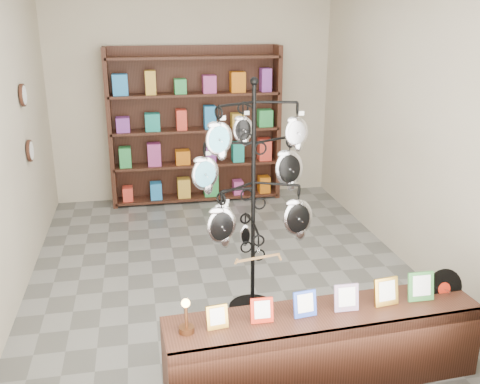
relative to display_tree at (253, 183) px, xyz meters
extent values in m
plane|color=slate|center=(-0.14, 0.89, -1.23)|extent=(5.00, 5.00, 0.00)
plane|color=#C1B69B|center=(-0.14, 3.39, 0.27)|extent=(4.00, 0.00, 4.00)
plane|color=#C1B69B|center=(-0.14, -1.61, 0.27)|extent=(4.00, 0.00, 4.00)
plane|color=#C1B69B|center=(-2.14, 0.89, 0.27)|extent=(0.00, 5.00, 5.00)
plane|color=#C1B69B|center=(1.86, 0.89, 0.27)|extent=(0.00, 5.00, 5.00)
cylinder|color=black|center=(0.00, 0.00, -1.21)|extent=(0.48, 0.48, 0.03)
cylinder|color=black|center=(0.00, 0.00, -0.19)|extent=(0.04, 0.04, 2.07)
sphere|color=black|center=(0.00, 0.00, 0.86)|extent=(0.07, 0.07, 0.07)
ellipsoid|color=silver|center=(-0.02, 0.22, -0.58)|extent=(0.11, 0.05, 0.22)
cube|color=#BA844D|center=(-0.02, -0.30, -0.57)|extent=(0.39, 0.09, 0.04)
cube|color=black|center=(0.29, -1.09, -0.94)|extent=(2.35, 0.60, 0.57)
cube|color=gold|center=(-0.50, -1.13, -0.57)|extent=(0.15, 0.06, 0.17)
cube|color=#B5200E|center=(-0.18, -1.11, -0.57)|extent=(0.16, 0.06, 0.18)
cube|color=#263FA5|center=(0.13, -1.10, -0.56)|extent=(0.17, 0.07, 0.19)
cube|color=#E54C33|center=(0.45, -1.08, -0.56)|extent=(0.18, 0.07, 0.20)
cube|color=gold|center=(0.77, -1.06, -0.55)|extent=(0.19, 0.07, 0.21)
cube|color=#337233|center=(1.05, -1.05, -0.55)|extent=(0.20, 0.07, 0.22)
cylinder|color=black|center=(1.29, -0.98, -0.63)|extent=(0.32, 0.09, 0.31)
cylinder|color=#B5200E|center=(1.29, -0.98, -0.63)|extent=(0.11, 0.03, 0.10)
cylinder|color=#4F2C16|center=(-0.71, -1.14, -0.64)|extent=(0.11, 0.11, 0.04)
cylinder|color=#4F2C16|center=(-0.71, -1.14, -0.54)|extent=(0.02, 0.02, 0.15)
sphere|color=#FFBF59|center=(-0.71, -1.14, -0.44)|extent=(0.06, 0.06, 0.06)
cube|color=black|center=(-0.14, 3.33, -0.13)|extent=(2.40, 0.04, 2.20)
cube|color=black|center=(-1.32, 3.17, -0.13)|extent=(0.06, 0.36, 2.20)
cube|color=black|center=(1.04, 3.17, -0.13)|extent=(0.06, 0.36, 2.20)
cube|color=black|center=(-0.14, 3.17, -1.18)|extent=(2.36, 0.36, 0.04)
cube|color=black|center=(-0.14, 3.17, -0.68)|extent=(2.36, 0.36, 0.03)
cube|color=black|center=(-0.14, 3.17, -0.18)|extent=(2.36, 0.36, 0.04)
cube|color=black|center=(-0.14, 3.17, 0.32)|extent=(2.36, 0.36, 0.04)
cube|color=black|center=(-0.14, 3.17, 0.82)|extent=(2.36, 0.36, 0.04)
cylinder|color=black|center=(-2.11, 1.69, 0.57)|extent=(0.03, 0.24, 0.24)
cylinder|color=black|center=(-2.11, 1.69, -0.03)|extent=(0.03, 0.24, 0.24)
camera|label=1|loc=(-0.96, -4.27, 1.38)|focal=40.00mm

